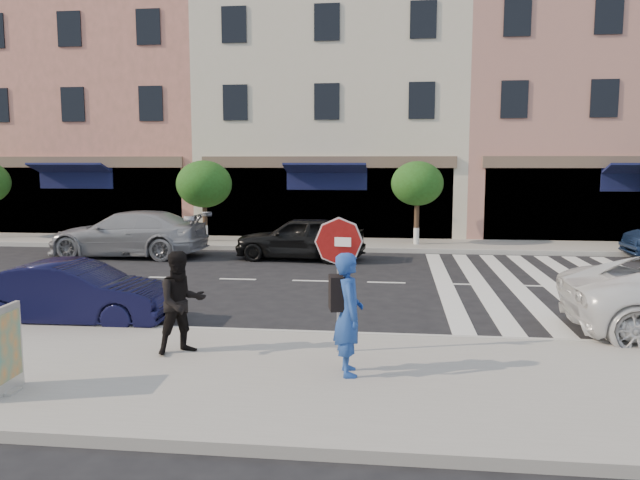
{
  "coord_description": "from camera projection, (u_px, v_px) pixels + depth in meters",
  "views": [
    {
      "loc": [
        2.18,
        -12.21,
        3.15
      ],
      "look_at": [
        0.52,
        1.67,
        1.4
      ],
      "focal_mm": 35.0,
      "sensor_mm": 36.0,
      "label": 1
    }
  ],
  "objects": [
    {
      "name": "car_far_left",
      "position": [
        128.0,
        234.0,
        20.85
      ],
      "size": [
        5.32,
        2.24,
        1.53
      ],
      "primitive_type": "imported",
      "rotation": [
        0.0,
        0.0,
        -1.59
      ],
      "color": "gray",
      "rests_on": "ground"
    },
    {
      "name": "street_tree_wb",
      "position": [
        204.0,
        184.0,
        23.62
      ],
      "size": [
        2.1,
        2.1,
        3.06
      ],
      "color": "#473323",
      "rests_on": "sidewalk_far"
    },
    {
      "name": "building_west_mid",
      "position": [
        119.0,
        81.0,
        29.85
      ],
      "size": [
        10.0,
        9.0,
        14.0
      ],
      "primitive_type": "cube",
      "color": "tan",
      "rests_on": "ground"
    },
    {
      "name": "car_far_mid",
      "position": [
        300.0,
        238.0,
        20.18
      ],
      "size": [
        4.29,
        2.02,
        1.42
      ],
      "primitive_type": "imported",
      "rotation": [
        0.0,
        0.0,
        -1.66
      ],
      "color": "black",
      "rests_on": "ground"
    },
    {
      "name": "poster_board",
      "position": [
        5.0,
        351.0,
        8.09
      ],
      "size": [
        0.28,
        0.75,
        1.15
      ],
      "rotation": [
        0.0,
        0.0,
        0.05
      ],
      "color": "beige",
      "rests_on": "sidewalk_near"
    },
    {
      "name": "building_east_mid",
      "position": [
        610.0,
        85.0,
        27.27
      ],
      "size": [
        13.0,
        9.0,
        13.0
      ],
      "primitive_type": "cube",
      "color": "#AF7568",
      "rests_on": "ground"
    },
    {
      "name": "walker",
      "position": [
        181.0,
        302.0,
        9.78
      ],
      "size": [
        1.0,
        0.97,
        1.62
      ],
      "primitive_type": "imported",
      "rotation": [
        0.0,
        0.0,
        0.67
      ],
      "color": "black",
      "rests_on": "sidewalk_near"
    },
    {
      "name": "stop_sign",
      "position": [
        339.0,
        253.0,
        9.73
      ],
      "size": [
        0.75,
        0.19,
        2.16
      ],
      "rotation": [
        0.0,
        0.0,
        -0.2
      ],
      "color": "gray",
      "rests_on": "sidewalk_near"
    },
    {
      "name": "ground",
      "position": [
        285.0,
        318.0,
        12.68
      ],
      "size": [
        120.0,
        120.0,
        0.0
      ],
      "primitive_type": "plane",
      "color": "black",
      "rests_on": "ground"
    },
    {
      "name": "sidewalk_far",
      "position": [
        336.0,
        244.0,
        23.51
      ],
      "size": [
        60.0,
        3.0,
        0.15
      ],
      "primitive_type": "cube",
      "color": "gray",
      "rests_on": "ground"
    },
    {
      "name": "car_near_mid",
      "position": [
        75.0,
        293.0,
        12.08
      ],
      "size": [
        3.81,
        1.4,
        1.25
      ],
      "primitive_type": "imported",
      "rotation": [
        0.0,
        0.0,
        1.59
      ],
      "color": "black",
      "rests_on": "ground"
    },
    {
      "name": "street_tree_c",
      "position": [
        417.0,
        184.0,
        22.67
      ],
      "size": [
        1.9,
        1.9,
        3.04
      ],
      "color": "#473323",
      "rests_on": "sidewalk_far"
    },
    {
      "name": "sidewalk_near",
      "position": [
        240.0,
        377.0,
        8.97
      ],
      "size": [
        60.0,
        4.5,
        0.15
      ],
      "primitive_type": "cube",
      "color": "gray",
      "rests_on": "ground"
    },
    {
      "name": "building_centre",
      "position": [
        337.0,
        111.0,
        28.8
      ],
      "size": [
        11.0,
        9.0,
        11.0
      ],
      "primitive_type": "cube",
      "color": "beige",
      "rests_on": "ground"
    },
    {
      "name": "photographer",
      "position": [
        349.0,
        314.0,
        8.79
      ],
      "size": [
        0.54,
        0.71,
        1.75
      ],
      "primitive_type": "imported",
      "rotation": [
        0.0,
        0.0,
        1.78
      ],
      "color": "#1F4291",
      "rests_on": "sidewalk_near"
    }
  ]
}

